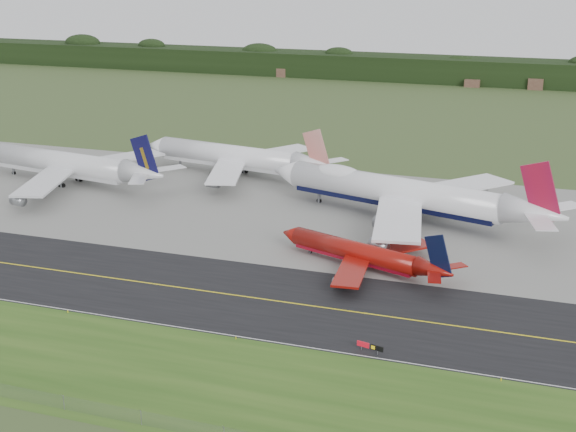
# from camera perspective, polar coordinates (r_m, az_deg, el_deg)

# --- Properties ---
(ground) EXTENTS (600.00, 600.00, 0.00)m
(ground) POSITION_cam_1_polar(r_m,az_deg,el_deg) (149.38, 0.56, -5.59)
(ground) COLOR #33431F
(ground) RESTS_ON ground
(grass_verge) EXTENTS (400.00, 30.00, 0.01)m
(grass_verge) POSITION_cam_1_polar(r_m,az_deg,el_deg) (120.12, -4.77, -11.91)
(grass_verge) COLOR #264D16
(grass_verge) RESTS_ON ground
(taxiway) EXTENTS (400.00, 32.00, 0.02)m
(taxiway) POSITION_cam_1_polar(r_m,az_deg,el_deg) (145.90, 0.07, -6.18)
(taxiway) COLOR black
(taxiway) RESTS_ON ground
(apron) EXTENTS (400.00, 78.00, 0.01)m
(apron) POSITION_cam_1_polar(r_m,az_deg,el_deg) (195.41, 5.23, 0.11)
(apron) COLOR gray
(apron) RESTS_ON ground
(taxiway_centreline) EXTENTS (400.00, 0.40, 0.00)m
(taxiway_centreline) POSITION_cam_1_polar(r_m,az_deg,el_deg) (145.89, 0.07, -6.18)
(taxiway_centreline) COLOR yellow
(taxiway_centreline) RESTS_ON taxiway
(taxiway_edge_line) EXTENTS (400.00, 0.25, 0.00)m
(taxiway_edge_line) POSITION_cam_1_polar(r_m,az_deg,el_deg) (132.72, -2.10, -8.77)
(taxiway_edge_line) COLOR silver
(taxiway_edge_line) RESTS_ON taxiway
(perimeter_fence) EXTENTS (320.00, 0.10, 320.00)m
(perimeter_fence) POSITION_cam_1_polar(r_m,az_deg,el_deg) (109.52, -7.55, -14.58)
(perimeter_fence) COLOR slate
(perimeter_fence) RESTS_ON ground
(horizon_treeline) EXTENTS (700.00, 25.00, 12.00)m
(horizon_treeline) POSITION_cam_1_polar(r_m,az_deg,el_deg) (409.73, 12.78, 9.95)
(horizon_treeline) COLOR black
(horizon_treeline) RESTS_ON ground
(jet_ba_747) EXTENTS (74.30, 60.25, 18.98)m
(jet_ba_747) POSITION_cam_1_polar(r_m,az_deg,el_deg) (191.16, 8.17, 1.62)
(jet_ba_747) COLOR white
(jet_ba_747) RESTS_ON ground
(jet_red_737) EXTENTS (39.21, 31.03, 10.93)m
(jet_red_737) POSITION_cam_1_polar(r_m,az_deg,el_deg) (161.18, 5.38, -2.70)
(jet_red_737) COLOR maroon
(jet_red_737) RESTS_ON ground
(jet_navy_gold) EXTENTS (64.48, 55.56, 16.66)m
(jet_navy_gold) POSITION_cam_1_polar(r_m,az_deg,el_deg) (227.38, -15.35, 3.53)
(jet_navy_gold) COLOR silver
(jet_navy_gold) RESTS_ON ground
(jet_star_tail) EXTENTS (61.14, 50.57, 16.16)m
(jet_star_tail) POSITION_cam_1_polar(r_m,az_deg,el_deg) (228.35, -3.64, 4.18)
(jet_star_tail) COLOR white
(jet_star_tail) RESTS_ON ground
(taxiway_sign) EXTENTS (4.49, 1.26, 1.53)m
(taxiway_sign) POSITION_cam_1_polar(r_m,az_deg,el_deg) (128.85, 5.85, -9.21)
(taxiway_sign) COLOR slate
(taxiway_sign) RESTS_ON ground
(edge_marker_left) EXTENTS (0.16, 0.16, 0.50)m
(edge_marker_left) POSITION_cam_1_polar(r_m,az_deg,el_deg) (147.16, -15.39, -6.55)
(edge_marker_left) COLOR yellow
(edge_marker_left) RESTS_ON ground
(edge_marker_center) EXTENTS (0.16, 0.16, 0.50)m
(edge_marker_center) POSITION_cam_1_polar(r_m,az_deg,el_deg) (133.00, -3.73, -8.63)
(edge_marker_center) COLOR yellow
(edge_marker_center) RESTS_ON ground
(edge_marker_right) EXTENTS (0.16, 0.16, 0.50)m
(edge_marker_right) POSITION_cam_1_polar(r_m,az_deg,el_deg) (124.80, 14.92, -11.16)
(edge_marker_right) COLOR yellow
(edge_marker_right) RESTS_ON ground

